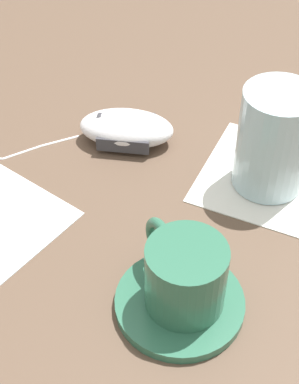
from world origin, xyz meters
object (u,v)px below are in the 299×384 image
(coffee_cup, at_px, (184,274))
(computer_mouse, at_px, (126,128))
(saucer, at_px, (180,303))
(drinking_glass, at_px, (274,140))

(coffee_cup, relative_size, computer_mouse, 0.76)
(saucer, relative_size, drinking_glass, 1.02)
(coffee_cup, bearing_deg, drinking_glass, -87.32)
(saucer, height_order, drinking_glass, drinking_glass)
(saucer, height_order, coffee_cup, coffee_cup)
(saucer, distance_m, computer_mouse, 0.25)
(computer_mouse, distance_m, drinking_glass, 0.18)
(saucer, relative_size, computer_mouse, 0.93)
(computer_mouse, bearing_deg, coffee_cup, 137.75)
(saucer, xyz_separation_m, computer_mouse, (0.18, -0.17, 0.01))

